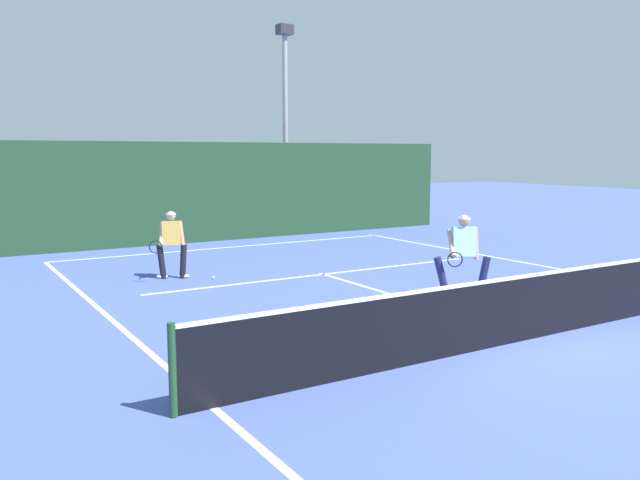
% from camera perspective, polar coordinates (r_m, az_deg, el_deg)
% --- Properties ---
extents(ground_plane, '(80.00, 80.00, 0.00)m').
position_cam_1_polar(ground_plane, '(10.72, 18.39, -8.16)').
color(ground_plane, '#4558AB').
extents(court_line_baseline_far, '(10.67, 0.10, 0.01)m').
position_cam_1_polar(court_line_baseline_far, '(19.94, -7.66, -0.61)').
color(court_line_baseline_far, white).
rests_on(court_line_baseline_far, ground_plane).
extents(court_line_sideline_left, '(0.10, 22.95, 0.01)m').
position_cam_1_polar(court_line_sideline_left, '(7.64, -9.31, -14.34)').
color(court_line_sideline_left, white).
rests_on(court_line_sideline_left, ground_plane).
extents(court_line_service, '(8.70, 0.10, 0.01)m').
position_cam_1_polar(court_line_service, '(15.36, 0.31, -3.02)').
color(court_line_service, white).
rests_on(court_line_service, ground_plane).
extents(court_line_centre, '(0.10, 6.40, 0.01)m').
position_cam_1_polar(court_line_centre, '(12.93, 7.46, -5.12)').
color(court_line_centre, white).
rests_on(court_line_centre, ground_plane).
extents(tennis_net, '(11.69, 0.09, 1.05)m').
position_cam_1_polar(tennis_net, '(10.59, 18.51, -5.42)').
color(tennis_net, '#1E4723').
rests_on(tennis_net, ground_plane).
extents(player_near, '(1.19, 0.82, 1.66)m').
position_cam_1_polar(player_near, '(13.00, 12.45, -1.09)').
color(player_near, '#1E234C').
rests_on(player_near, ground_plane).
extents(player_far, '(1.00, 0.80, 1.55)m').
position_cam_1_polar(player_far, '(15.11, -12.91, -0.16)').
color(player_far, black).
rests_on(player_far, ground_plane).
extents(tennis_ball, '(0.07, 0.07, 0.07)m').
position_cam_1_polar(tennis_ball, '(14.97, -9.36, -3.28)').
color(tennis_ball, '#D1E033').
rests_on(tennis_ball, ground_plane).
extents(back_fence_windscreen, '(18.36, 0.12, 3.19)m').
position_cam_1_polar(back_fence_windscreen, '(21.24, -9.48, 4.18)').
color(back_fence_windscreen, '#204026').
rests_on(back_fence_windscreen, ground_plane).
extents(light_pole, '(0.55, 0.44, 7.49)m').
position_cam_1_polar(light_pole, '(24.63, -3.07, 11.72)').
color(light_pole, '#9EA39E').
rests_on(light_pole, ground_plane).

